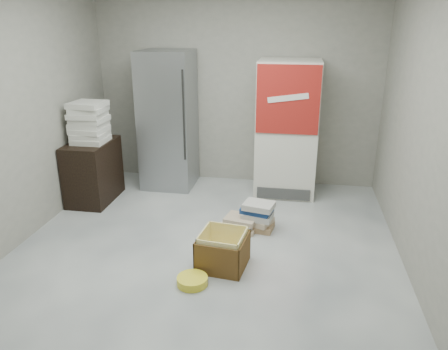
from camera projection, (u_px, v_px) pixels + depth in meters
ground at (199, 266)px, 4.30m from camera, size 5.00×5.00×0.00m
room_shell at (194, 82)px, 3.69m from camera, size 4.04×5.04×2.82m
steel_fridge at (168, 120)px, 6.09m from camera, size 0.70×0.72×1.90m
coke_cooler at (287, 128)px, 5.84m from camera, size 0.80×0.73×1.80m
wood_shelf at (93, 171)px, 5.73m from camera, size 0.50×0.80×0.80m
supply_box_stack at (89, 122)px, 5.51m from camera, size 0.44×0.44×0.52m
phonebook_stack_main at (258, 216)px, 5.00m from camera, size 0.41×0.38×0.34m
phonebook_stack_side at (240, 223)px, 5.01m from camera, size 0.43×0.37×0.16m
cardboard_box at (223, 252)px, 4.26m from camera, size 0.50×0.50×0.36m
bucket_lid at (192, 281)px, 4.00m from camera, size 0.33×0.33×0.08m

